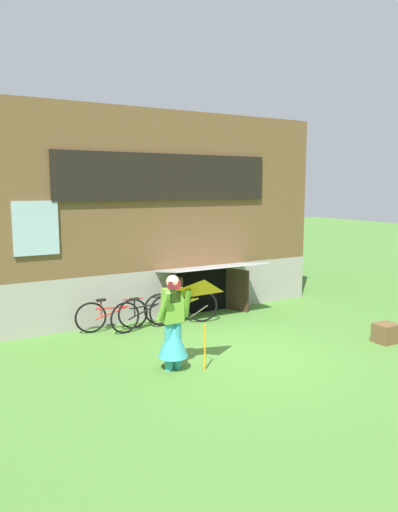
{
  "coord_description": "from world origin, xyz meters",
  "views": [
    {
      "loc": [
        -4.94,
        -7.04,
        3.1
      ],
      "look_at": [
        -0.2,
        1.19,
        1.72
      ],
      "focal_mm": 33.67,
      "sensor_mm": 36.0,
      "label": 1
    }
  ],
  "objects_px": {
    "bicycle_yellow": "(181,307)",
    "wooden_crate": "(386,333)",
    "person": "(173,330)",
    "kite": "(204,303)",
    "bicycle_black": "(144,314)",
    "bicycle_red": "(112,315)"
  },
  "relations": [
    {
      "from": "bicycle_yellow",
      "to": "wooden_crate",
      "type": "bearing_deg",
      "value": -32.41
    },
    {
      "from": "person",
      "to": "bicycle_yellow",
      "type": "height_order",
      "value": "person"
    },
    {
      "from": "kite",
      "to": "bicycle_black",
      "type": "bearing_deg",
      "value": 86.01
    },
    {
      "from": "bicycle_black",
      "to": "wooden_crate",
      "type": "distance_m",
      "value": 5.02
    },
    {
      "from": "bicycle_yellow",
      "to": "kite",
      "type": "bearing_deg",
      "value": -95.44
    },
    {
      "from": "bicycle_yellow",
      "to": "bicycle_black",
      "type": "relative_size",
      "value": 1.03
    },
    {
      "from": "person",
      "to": "bicycle_yellow",
      "type": "xyz_separation_m",
      "value": [
        1.41,
        2.39,
        -0.31
      ]
    },
    {
      "from": "kite",
      "to": "wooden_crate",
      "type": "distance_m",
      "value": 4.19
    },
    {
      "from": "person",
      "to": "bicycle_red",
      "type": "xyz_separation_m",
      "value": [
        -0.15,
        2.64,
        -0.34
      ]
    },
    {
      "from": "person",
      "to": "kite",
      "type": "height_order",
      "value": "person"
    },
    {
      "from": "kite",
      "to": "bicycle_yellow",
      "type": "relative_size",
      "value": 0.88
    },
    {
      "from": "bicycle_black",
      "to": "wooden_crate",
      "type": "xyz_separation_m",
      "value": [
        3.84,
        -3.22,
        -0.17
      ]
    },
    {
      "from": "person",
      "to": "wooden_crate",
      "type": "distance_m",
      "value": 4.45
    },
    {
      "from": "bicycle_black",
      "to": "bicycle_red",
      "type": "xyz_separation_m",
      "value": [
        -0.64,
        0.27,
        -0.01
      ]
    },
    {
      "from": "kite",
      "to": "person",
      "type": "bearing_deg",
      "value": 117.3
    },
    {
      "from": "bicycle_yellow",
      "to": "wooden_crate",
      "type": "xyz_separation_m",
      "value": [
        2.92,
        -3.24,
        -0.19
      ]
    },
    {
      "from": "person",
      "to": "kite",
      "type": "distance_m",
      "value": 0.83
    },
    {
      "from": "kite",
      "to": "bicycle_yellow",
      "type": "xyz_separation_m",
      "value": [
        1.13,
        2.94,
        -0.86
      ]
    },
    {
      "from": "kite",
      "to": "bicycle_yellow",
      "type": "distance_m",
      "value": 3.27
    },
    {
      "from": "bicycle_black",
      "to": "kite",
      "type": "bearing_deg",
      "value": -99.9
    },
    {
      "from": "kite",
      "to": "bicycle_black",
      "type": "relative_size",
      "value": 0.91
    },
    {
      "from": "person",
      "to": "kite",
      "type": "relative_size",
      "value": 1.11
    }
  ]
}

